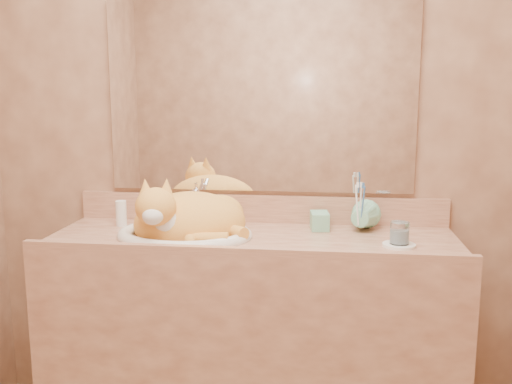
# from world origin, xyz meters

# --- Properties ---
(wall_back) EXTENTS (2.40, 0.02, 2.50)m
(wall_back) POSITION_xyz_m (0.00, 1.00, 1.25)
(wall_back) COLOR brown
(wall_back) RESTS_ON ground
(vanity_counter) EXTENTS (1.60, 0.55, 0.85)m
(vanity_counter) POSITION_xyz_m (0.00, 0.72, 0.42)
(vanity_counter) COLOR #8F5640
(vanity_counter) RESTS_ON floor
(mirror) EXTENTS (1.30, 0.02, 0.80)m
(mirror) POSITION_xyz_m (0.00, 0.99, 1.39)
(mirror) COLOR white
(mirror) RESTS_ON wall_back
(sink_basin) EXTENTS (0.61, 0.54, 0.16)m
(sink_basin) POSITION_xyz_m (-0.26, 0.70, 0.93)
(sink_basin) COLOR white
(sink_basin) RESTS_ON vanity_counter
(faucet) EXTENTS (0.07, 0.12, 0.17)m
(faucet) POSITION_xyz_m (-0.26, 0.91, 0.93)
(faucet) COLOR white
(faucet) RESTS_ON vanity_counter
(cat) EXTENTS (0.53, 0.47, 0.25)m
(cat) POSITION_xyz_m (-0.26, 0.72, 0.93)
(cat) COLOR orange
(cat) RESTS_ON sink_basin
(soap_dispenser) EXTENTS (0.08, 0.08, 0.16)m
(soap_dispenser) POSITION_xyz_m (0.27, 0.83, 0.93)
(soap_dispenser) COLOR #7BC5A1
(soap_dispenser) RESTS_ON vanity_counter
(toothbrush_cup) EXTENTS (0.15, 0.15, 0.11)m
(toothbrush_cup) POSITION_xyz_m (0.42, 0.83, 0.91)
(toothbrush_cup) COLOR #7BC5A1
(toothbrush_cup) RESTS_ON vanity_counter
(toothbrushes) EXTENTS (0.03, 0.03, 0.21)m
(toothbrushes) POSITION_xyz_m (0.42, 0.83, 0.98)
(toothbrushes) COLOR white
(toothbrushes) RESTS_ON toothbrush_cup
(saucer) EXTENTS (0.12, 0.12, 0.01)m
(saucer) POSITION_xyz_m (0.56, 0.66, 0.85)
(saucer) COLOR white
(saucer) RESTS_ON vanity_counter
(water_glass) EXTENTS (0.07, 0.07, 0.08)m
(water_glass) POSITION_xyz_m (0.56, 0.66, 0.90)
(water_glass) COLOR silver
(water_glass) RESTS_ON saucer
(lotion_bottle) EXTENTS (0.04, 0.04, 0.11)m
(lotion_bottle) POSITION_xyz_m (-0.57, 0.85, 0.90)
(lotion_bottle) COLOR white
(lotion_bottle) RESTS_ON vanity_counter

